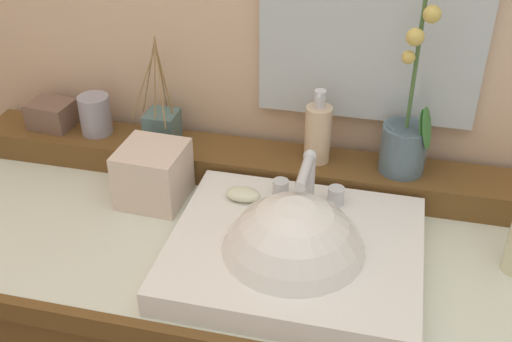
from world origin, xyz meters
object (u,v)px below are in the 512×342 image
potted_plant (406,135)px  soap_dispenser (318,132)px  reed_diffuser (162,124)px  trinket_box (52,114)px  tumbler_cup (95,115)px  soap_bar (243,194)px  tissue_box (153,174)px  sink_basin (293,261)px

potted_plant → soap_dispenser: 0.18m
potted_plant → reed_diffuser: 0.53m
trinket_box → tumbler_cup: bearing=3.5°
soap_bar → trinket_box: (-0.50, 0.17, 0.03)m
potted_plant → trinket_box: potted_plant is taller
tissue_box → soap_dispenser: bearing=22.6°
tumbler_cup → soap_dispenser: bearing=-0.3°
reed_diffuser → tissue_box: reed_diffuser is taller
potted_plant → reed_diffuser: size_ratio=1.63×
potted_plant → soap_dispenser: bearing=179.3°
soap_dispenser → trinket_box: (-0.62, 0.01, -0.04)m
sink_basin → potted_plant: 0.35m
sink_basin → reed_diffuser: bearing=140.8°
soap_bar → tissue_box: 0.20m
tumbler_cup → potted_plant: bearing=-0.4°
sink_basin → potted_plant: (0.17, 0.28, 0.13)m
sink_basin → potted_plant: size_ratio=1.14×
soap_dispenser → tissue_box: size_ratio=1.25×
soap_bar → sink_basin: bearing=-43.6°
trinket_box → tissue_box: bearing=-19.6°
soap_bar → potted_plant: size_ratio=0.18×
sink_basin → reed_diffuser: size_ratio=1.86×
potted_plant → soap_dispenser: potted_plant is taller
soap_bar → soap_dispenser: 0.21m
soap_bar → potted_plant: (0.30, 0.16, 0.09)m
potted_plant → sink_basin: bearing=-122.1°
soap_bar → soap_dispenser: soap_dispenser is taller
soap_bar → trinket_box: size_ratio=0.72×
potted_plant → soap_dispenser: size_ratio=2.43×
sink_basin → tumbler_cup: 0.59m
potted_plant → tissue_box: (-0.50, -0.13, -0.09)m
sink_basin → soap_bar: 0.18m
soap_dispenser → tumbler_cup: bearing=179.7°
tumbler_cup → tissue_box: (0.19, -0.14, -0.05)m
sink_basin → trinket_box: sink_basin is taller
tissue_box → trinket_box: bearing=155.3°
reed_diffuser → potted_plant: bearing=-1.3°
sink_basin → potted_plant: bearing=57.9°
tumbler_cup → trinket_box: size_ratio=0.94×
soap_bar → trinket_box: 0.53m
trinket_box → sink_basin: bearing=-19.5°
reed_diffuser → tissue_box: 0.15m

